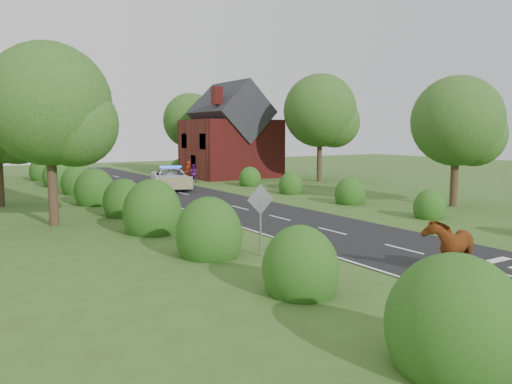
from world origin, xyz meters
TOP-DOWN VIEW (x-y plane):
  - ground at (0.00, 0.00)m, footprint 120.00×120.00m
  - road at (0.00, 15.00)m, footprint 6.00×70.00m
  - road_markings at (-1.60, 12.93)m, footprint 4.96×70.00m
  - hedgerow_left at (-6.51, 11.69)m, footprint 2.75×50.41m
  - hedgerow_right at (6.60, 11.21)m, footprint 2.10×45.78m
  - tree_left_a at (-9.75, 11.86)m, footprint 5.74×5.60m
  - tree_left_b at (-11.25, 19.86)m, footprint 5.74×5.60m
  - tree_right_a at (11.23, 5.87)m, footprint 5.33×5.20m
  - tree_right_b at (14.29, 21.84)m, footprint 6.56×6.40m
  - tree_right_c at (9.27, 37.85)m, footprint 6.15×6.00m
  - road_sign at (-5.00, 2.00)m, footprint 1.06×0.08m
  - house at (9.49, 30.00)m, footprint 8.00×7.40m
  - cow at (-1.22, -2.87)m, footprint 2.21×1.44m
  - police_van at (0.44, 23.20)m, footprint 4.17×6.37m
  - pedestrian_red at (3.88, 27.63)m, footprint 0.77×0.77m
  - pedestrian_purple at (4.05, 26.91)m, footprint 0.98×0.96m

SIDE VIEW (x-z plane):
  - ground at x=0.00m, z-range 0.00..0.00m
  - road at x=0.00m, z-range 0.00..0.02m
  - road_markings at x=-1.60m, z-range 0.02..0.03m
  - hedgerow_right at x=6.60m, z-range -0.50..1.60m
  - cow at x=-1.22m, z-range 0.00..1.45m
  - hedgerow_left at x=-6.51m, z-range -0.75..2.25m
  - pedestrian_purple at x=4.05m, z-range 0.00..1.60m
  - police_van at x=0.44m, z-range -0.07..1.70m
  - pedestrian_red at x=3.88m, z-range 0.00..1.80m
  - road_sign at x=-5.00m, z-range 0.39..2.92m
  - house at x=9.49m, z-range -0.80..8.37m
  - tree_right_a at x=11.23m, z-range 0.96..8.52m
  - tree_left_b at x=-11.25m, z-range 1.01..9.08m
  - tree_left_a at x=-9.75m, z-range 1.15..9.53m
  - tree_right_c at x=9.27m, z-range 1.05..9.63m
  - tree_right_b at x=14.29m, z-range 1.24..10.64m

